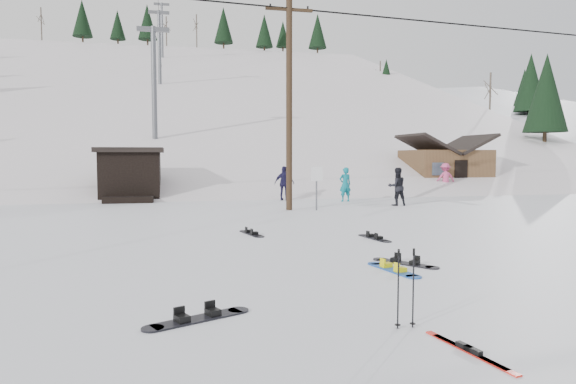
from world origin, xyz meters
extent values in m
plane|color=silver|center=(0.00, 0.00, 0.00)|extent=(200.00, 200.00, 0.00)
cube|color=silver|center=(0.00, 55.00, -12.00)|extent=(60.00, 85.24, 65.97)
cube|color=silver|center=(38.00, 50.00, -11.00)|extent=(45.66, 93.98, 54.59)
cylinder|color=#3A2819|center=(2.00, 14.00, 4.50)|extent=(0.26, 0.26, 9.00)
cube|color=#3A2819|center=(2.00, 14.00, 8.40)|extent=(2.00, 0.12, 0.12)
cylinder|color=black|center=(2.00, 14.00, 8.52)|extent=(0.08, 0.08, 0.12)
cylinder|color=#595B60|center=(3.10, 13.60, 0.90)|extent=(0.07, 0.07, 1.80)
cube|color=white|center=(3.10, 13.56, 1.55)|extent=(0.50, 0.04, 0.60)
cube|color=black|center=(-5.00, 21.00, 1.25)|extent=(3.00, 3.00, 2.50)
cube|color=black|center=(-5.00, 21.00, 2.62)|extent=(3.40, 3.40, 0.25)
cube|color=black|center=(-5.00, 19.20, 0.15)|extent=(2.40, 1.20, 0.30)
cylinder|color=#595B60|center=(-4.00, 30.00, 7.25)|extent=(0.36, 0.36, 8.00)
cube|color=#595B60|center=(-4.00, 30.00, 11.05)|extent=(2.20, 0.30, 0.30)
cylinder|color=#595B60|center=(-4.00, 50.00, 13.75)|extent=(0.36, 0.36, 8.00)
cube|color=#595B60|center=(-4.00, 50.00, 17.55)|extent=(2.20, 0.30, 0.30)
cylinder|color=#595B60|center=(-4.00, 70.00, 20.25)|extent=(0.36, 0.36, 8.00)
cube|color=#595B60|center=(-4.00, 70.00, 24.05)|extent=(2.20, 0.30, 0.30)
cube|color=brown|center=(15.00, 24.00, 1.35)|extent=(5.00, 4.00, 2.70)
cube|color=black|center=(13.65, 24.00, 3.05)|extent=(2.69, 4.40, 1.43)
cube|color=black|center=(16.35, 24.00, 3.05)|extent=(2.69, 4.40, 1.43)
cube|color=black|center=(15.00, 21.98, 1.10)|extent=(0.90, 0.06, 1.90)
cube|color=#1B50B2|center=(1.45, 2.17, 0.01)|extent=(0.56, 1.34, 0.03)
cylinder|color=#1B50B2|center=(1.32, 2.81, 0.01)|extent=(0.30, 0.30, 0.03)
cylinder|color=#1B50B2|center=(1.58, 1.53, 0.01)|extent=(0.30, 0.30, 0.03)
cube|color=#DACD0B|center=(1.40, 2.40, 0.07)|extent=(0.24, 0.20, 0.09)
cube|color=#DACD0B|center=(1.49, 1.94, 0.07)|extent=(0.24, 0.20, 0.09)
cube|color=red|center=(0.52, -2.10, 0.01)|extent=(0.32, 1.33, 0.02)
cube|color=black|center=(0.52, -2.10, 0.05)|extent=(0.11, 0.25, 0.06)
cube|color=red|center=(0.49, -1.97, 0.01)|extent=(0.32, 1.33, 0.02)
cube|color=black|center=(0.49, -1.97, 0.05)|extent=(0.11, 0.25, 0.06)
cylinder|color=black|center=(0.05, -1.08, 0.52)|extent=(0.02, 0.02, 1.04)
cylinder|color=black|center=(0.05, -1.08, 0.05)|extent=(0.08, 0.08, 0.01)
cylinder|color=black|center=(0.05, -1.08, 1.03)|extent=(0.03, 0.03, 0.10)
cylinder|color=black|center=(0.26, -1.08, 0.52)|extent=(0.02, 0.02, 1.04)
cylinder|color=black|center=(0.26, -1.08, 0.05)|extent=(0.08, 0.08, 0.01)
cylinder|color=black|center=(0.26, -1.08, 1.03)|extent=(0.03, 0.03, 0.10)
cube|color=black|center=(-2.54, -0.12, 0.01)|extent=(1.34, 0.83, 0.03)
cylinder|color=black|center=(-1.93, 0.15, 0.01)|extent=(0.31, 0.31, 0.03)
cylinder|color=black|center=(-3.14, -0.40, 0.01)|extent=(0.31, 0.31, 0.03)
cube|color=black|center=(-2.32, -0.03, 0.07)|extent=(0.24, 0.27, 0.09)
cube|color=black|center=(-2.76, -0.22, 0.07)|extent=(0.24, 0.27, 0.09)
cube|color=black|center=(-0.60, 7.57, 0.01)|extent=(0.55, 1.25, 0.02)
cylinder|color=black|center=(-0.75, 8.16, 0.01)|extent=(0.28, 0.28, 0.02)
cylinder|color=black|center=(-0.46, 6.98, 0.01)|extent=(0.28, 0.28, 0.02)
cube|color=black|center=(-0.66, 7.79, 0.06)|extent=(0.23, 0.19, 0.08)
cube|color=black|center=(-0.55, 7.36, 0.06)|extent=(0.23, 0.19, 0.08)
cube|color=black|center=(1.96, 2.70, 0.01)|extent=(0.95, 1.21, 0.03)
cylinder|color=black|center=(2.32, 2.18, 0.01)|extent=(0.29, 0.29, 0.03)
cylinder|color=black|center=(1.61, 3.23, 0.01)|extent=(0.29, 0.29, 0.03)
cube|color=black|center=(2.09, 2.52, 0.07)|extent=(0.26, 0.25, 0.08)
cube|color=black|center=(1.83, 2.89, 0.07)|extent=(0.26, 0.25, 0.08)
cube|color=black|center=(2.61, 6.00, 0.01)|extent=(0.48, 1.24, 0.02)
cylinder|color=black|center=(2.51, 6.59, 0.01)|extent=(0.28, 0.28, 0.02)
cylinder|color=black|center=(2.72, 5.40, 0.01)|extent=(0.28, 0.28, 0.02)
cube|color=black|center=(2.58, 6.21, 0.06)|extent=(0.22, 0.18, 0.08)
cube|color=black|center=(2.65, 5.78, 0.06)|extent=(0.22, 0.18, 0.08)
imported|color=#0C7280|center=(5.69, 17.39, 0.87)|extent=(0.67, 0.47, 1.73)
imported|color=black|center=(7.32, 14.77, 0.88)|extent=(0.88, 0.69, 1.77)
imported|color=#CB477A|center=(13.59, 21.42, 0.94)|extent=(1.29, 0.85, 1.87)
imported|color=#1A1739|center=(2.82, 18.70, 0.89)|extent=(1.13, 0.82, 1.78)
camera|label=1|loc=(-2.85, -7.28, 2.30)|focal=32.00mm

